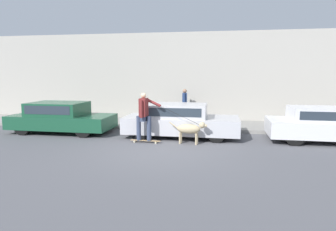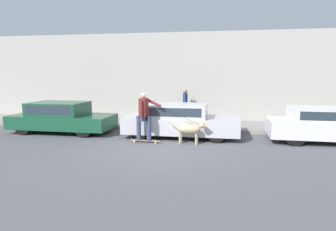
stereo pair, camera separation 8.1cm
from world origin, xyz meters
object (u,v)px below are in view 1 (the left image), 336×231
object	(u,v)px
parked_car_2	(328,125)
dog	(190,129)
parked_car_1	(180,121)
skateboarder	(144,115)
pedestrian_with_bag	(185,104)
parked_car_0	(61,118)

from	to	relation	value
parked_car_2	dog	xyz separation A→B (m)	(-4.80, -1.13, -0.10)
parked_car_1	parked_car_2	world-z (taller)	parked_car_1
skateboarder	pedestrian_with_bag	size ratio (longest dim) A/B	1.63
parked_car_2	dog	distance (m)	4.94
parked_car_2	skateboarder	bearing A→B (deg)	-168.65
dog	skateboarder	world-z (taller)	skateboarder
parked_car_0	dog	bearing A→B (deg)	-11.26
parked_car_0	pedestrian_with_bag	xyz separation A→B (m)	(4.81, 2.87, 0.39)
parked_car_1	pedestrian_with_bag	size ratio (longest dim) A/B	2.79
parked_car_1	dog	bearing A→B (deg)	-66.63
skateboarder	parked_car_2	bearing A→B (deg)	13.47
parked_car_0	parked_car_2	world-z (taller)	parked_car_0
parked_car_2	dog	size ratio (longest dim) A/B	3.18
dog	parked_car_1	bearing A→B (deg)	118.48
parked_car_0	parked_car_1	xyz separation A→B (m)	(4.98, -0.00, -0.00)
skateboarder	parked_car_1	bearing A→B (deg)	50.37
parked_car_0	pedestrian_with_bag	world-z (taller)	pedestrian_with_bag
parked_car_2	dog	bearing A→B (deg)	-166.24
parked_car_0	parked_car_2	xyz separation A→B (m)	(10.27, 0.00, 0.00)
parked_car_1	dog	xyz separation A→B (m)	(0.49, -1.13, -0.10)
parked_car_0	parked_car_2	size ratio (longest dim) A/B	0.99
skateboarder	pedestrian_with_bag	distance (m)	4.21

